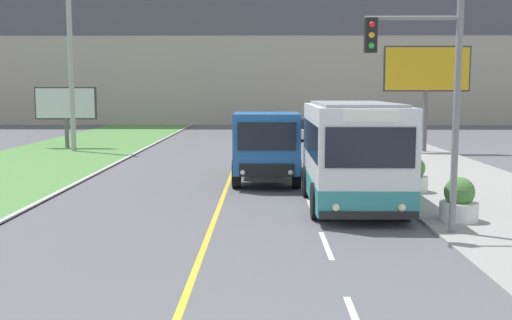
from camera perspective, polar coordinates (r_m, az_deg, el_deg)
name	(u,v)px	position (r m, az deg, el deg)	size (l,w,h in m)	color
apartment_block_background	(251,2)	(61.95, -0.49, 14.82)	(80.00, 8.04, 24.22)	#A89E8E
city_bus	(353,155)	(17.82, 9.23, 0.47)	(2.68, 5.75, 3.12)	silver
dump_truck	(266,148)	(22.22, 1.00, 1.14)	(2.43, 6.71, 2.65)	black
car_distant	(296,130)	(41.46, 3.87, 2.91)	(1.80, 4.30, 1.45)	silver
utility_pole_far	(71,63)	(34.94, -17.23, 8.80)	(1.80, 0.28, 9.69)	#9E9E99
traffic_light_mast	(429,88)	(14.71, 16.13, 6.65)	(2.28, 0.32, 5.55)	slate
billboard_large	(427,73)	(33.97, 15.95, 8.00)	(4.67, 0.24, 5.79)	#59595B
billboard_small	(66,105)	(36.99, -17.66, 5.00)	(3.61, 0.24, 3.60)	#59595B
planter_round_near	(459,201)	(16.56, 18.77, -3.76)	(0.99, 0.99, 1.15)	silver
planter_round_second	(413,176)	(20.73, 14.69, -1.48)	(1.01, 1.01, 1.20)	silver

